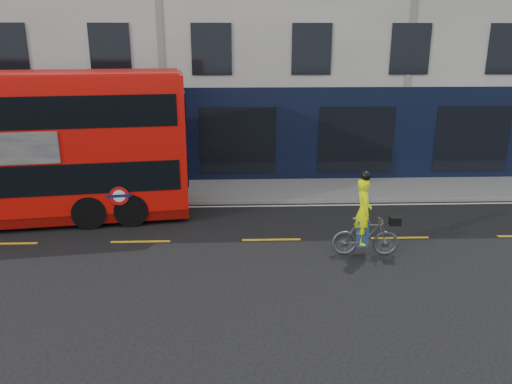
{
  "coord_description": "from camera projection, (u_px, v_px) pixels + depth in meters",
  "views": [
    {
      "loc": [
        2.99,
        -12.67,
        5.96
      ],
      "look_at": [
        3.53,
        1.59,
        1.52
      ],
      "focal_mm": 35.0,
      "sensor_mm": 36.0,
      "label": 1
    }
  ],
  "objects": [
    {
      "name": "ground",
      "position": [
        131.0,
        263.0,
        13.76
      ],
      "size": [
        120.0,
        120.0,
        0.0
      ],
      "primitive_type": "plane",
      "color": "black",
      "rests_on": "ground"
    },
    {
      "name": "pavement",
      "position": [
        163.0,
        191.0,
        19.94
      ],
      "size": [
        60.0,
        3.0,
        0.12
      ],
      "primitive_type": "cube",
      "color": "gray",
      "rests_on": "ground"
    },
    {
      "name": "kerb",
      "position": [
        158.0,
        203.0,
        18.51
      ],
      "size": [
        60.0,
        0.12,
        0.13
      ],
      "primitive_type": "cube",
      "color": "gray",
      "rests_on": "ground"
    },
    {
      "name": "building_terrace",
      "position": [
        174.0,
        4.0,
        23.88
      ],
      "size": [
        50.0,
        10.07,
        15.0
      ],
      "color": "beige",
      "rests_on": "ground"
    },
    {
      "name": "road_edge_line",
      "position": [
        157.0,
        207.0,
        18.24
      ],
      "size": [
        58.0,
        0.1,
        0.01
      ],
      "primitive_type": "cube",
      "color": "silver",
      "rests_on": "ground"
    },
    {
      "name": "lane_dashes",
      "position": [
        140.0,
        242.0,
        15.19
      ],
      "size": [
        58.0,
        0.12,
        0.01
      ],
      "primitive_type": null,
      "color": "gold",
      "rests_on": "ground"
    },
    {
      "name": "cyclist",
      "position": [
        365.0,
        228.0,
        14.02
      ],
      "size": [
        1.92,
        0.71,
        2.49
      ],
      "rotation": [
        0.0,
        0.0,
        -0.05
      ],
      "color": "#4F5255",
      "rests_on": "ground"
    }
  ]
}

